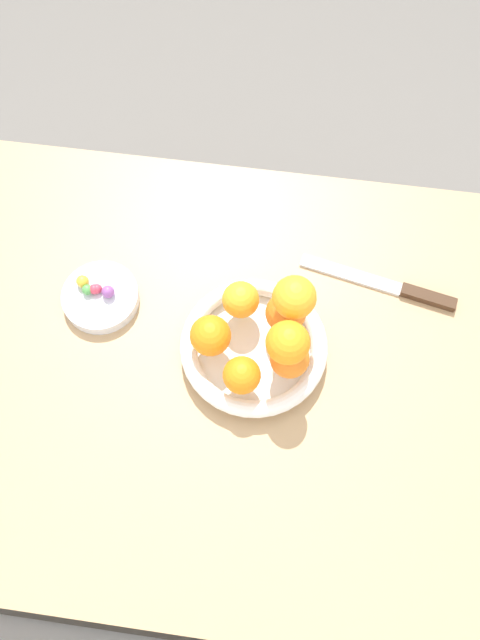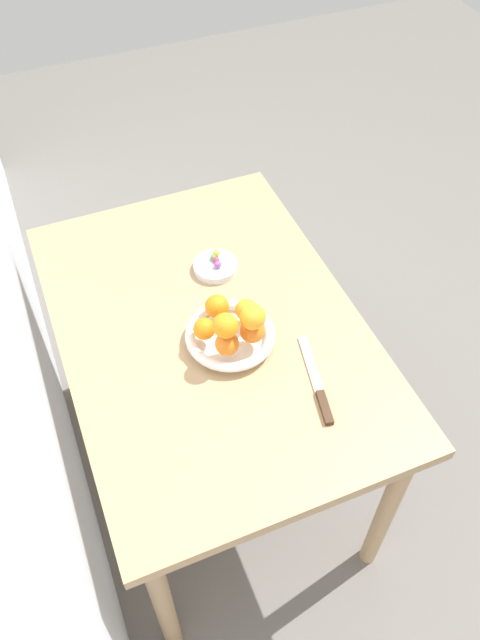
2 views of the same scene
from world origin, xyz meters
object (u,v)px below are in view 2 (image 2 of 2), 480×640
object	(u,v)px
dining_table	(211,345)
orange_0	(227,344)
candy_ball_4	(216,253)
candy_ball_0	(213,257)
orange_3	(217,307)
knife	(318,386)
orange_1	(252,331)
candy_ball_2	(215,259)
orange_4	(204,329)
fruit_bowl	(230,336)
candy_dish	(215,267)
candy_ball_1	(217,260)
orange_5	(227,325)
candy_ball_3	(218,265)
orange_6	(253,317)
orange_2	(246,310)

from	to	relation	value
dining_table	orange_0	size ratio (longest dim) A/B	18.79
candy_ball_4	candy_ball_0	bearing A→B (deg)	129.34
orange_3	knife	size ratio (longest dim) A/B	0.24
orange_1	candy_ball_2	distance (m)	0.31
dining_table	candy_ball_0	distance (m)	0.25
orange_4	candy_ball_4	size ratio (longest dim) A/B	2.74
orange_4	fruit_bowl	bearing A→B (deg)	-99.22
candy_dish	candy_ball_1	world-z (taller)	candy_ball_1
orange_5	candy_ball_0	bearing A→B (deg)	-14.55
orange_1	candy_ball_0	size ratio (longest dim) A/B	3.62
candy_dish	candy_ball_4	bearing A→B (deg)	-26.70
fruit_bowl	candy_ball_3	world-z (taller)	candy_ball_3
orange_3	candy_ball_1	size ratio (longest dim) A/B	3.86
candy_dish	orange_6	size ratio (longest dim) A/B	1.95
candy_ball_3	candy_ball_4	distance (m)	0.05
dining_table	candy_ball_1	distance (m)	0.24
fruit_bowl	candy_ball_0	world-z (taller)	same
candy_ball_3	candy_ball_4	world-z (taller)	same
orange_0	knife	bearing A→B (deg)	-132.21
candy_ball_0	candy_ball_2	world-z (taller)	same
orange_3	candy_ball_4	xyz separation A→B (m)	(0.22, -0.08, -0.04)
candy_ball_0	candy_ball_3	size ratio (longest dim) A/B	0.83
dining_table	orange_5	bearing A→B (deg)	-178.48
orange_1	orange_2	bearing A→B (deg)	-10.99
dining_table	orange_2	bearing A→B (deg)	-118.06
candy_ball_2	knife	distance (m)	0.48
candy_ball_2	knife	world-z (taller)	candy_ball_2
orange_2	candy_ball_4	bearing A→B (deg)	-3.42
orange_5	dining_table	bearing A→B (deg)	1.52
dining_table	candy_ball_3	distance (m)	0.22
dining_table	orange_2	world-z (taller)	orange_2
orange_2	candy_ball_2	bearing A→B (deg)	-1.20
candy_dish	candy_ball_2	xyz separation A→B (m)	(0.01, -0.00, 0.02)
candy_ball_0	candy_ball_3	bearing A→B (deg)	-179.73
orange_3	orange_6	xyz separation A→B (m)	(-0.11, -0.05, 0.06)
orange_4	orange_6	size ratio (longest dim) A/B	0.88
orange_1	candy_ball_1	bearing A→B (deg)	-3.79
orange_2	knife	bearing A→B (deg)	-159.91
orange_3	candy_ball_4	bearing A→B (deg)	-19.98
orange_5	candy_ball_4	size ratio (longest dim) A/B	3.06
orange_0	orange_4	world-z (taller)	orange_0
orange_6	knife	size ratio (longest dim) A/B	0.24
orange_5	orange_0	bearing A→B (deg)	162.06
dining_table	orange_4	size ratio (longest dim) A/B	19.75
candy_ball_4	fruit_bowl	bearing A→B (deg)	166.10
orange_4	orange_5	size ratio (longest dim) A/B	0.90
orange_1	fruit_bowl	bearing A→B (deg)	44.78
orange_2	candy_ball_4	distance (m)	0.26
orange_2	candy_ball_4	size ratio (longest dim) A/B	2.80
orange_6	candy_ball_3	bearing A→B (deg)	-3.88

